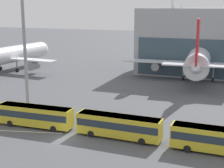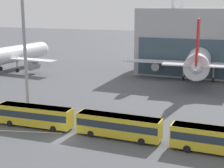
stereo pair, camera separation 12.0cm
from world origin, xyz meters
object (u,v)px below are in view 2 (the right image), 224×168
Objects in this scene: airliner_at_gate_far at (199,59)px; shuttle_bus_4 at (220,139)px; shuttle_bus_3 at (118,125)px; airliner_at_gate_near at (10,55)px; shuttle_bus_2 at (35,115)px.

shuttle_bus_4 is at bearing -174.09° from airliner_at_gate_far.
airliner_at_gate_far is 3.11× the size of shuttle_bus_3.
shuttle_bus_2 is at bearing -134.58° from airliner_at_gate_near.
airliner_at_gate_near is 72.43m from shuttle_bus_4.
shuttle_bus_4 is at bearing -2.32° from shuttle_bus_2.
shuttle_bus_4 is (27.54, -0.27, 0.00)m from shuttle_bus_2.
shuttle_bus_2 and shuttle_bus_4 have the same top height.
airliner_at_gate_near is 2.72× the size of shuttle_bus_4.
shuttle_bus_2 is (33.58, -38.52, -2.74)m from airliner_at_gate_near.
shuttle_bus_4 is (61.11, -38.79, -2.74)m from airliner_at_gate_near.
shuttle_bus_2 and shuttle_bus_3 have the same top height.
airliner_at_gate_far is 44.93m from shuttle_bus_3.
shuttle_bus_4 is (8.19, -44.87, -3.63)m from airliner_at_gate_far.
airliner_at_gate_far is at bearing 101.53° from shuttle_bus_4.
airliner_at_gate_far is (52.92, 6.09, 0.88)m from airliner_at_gate_near.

